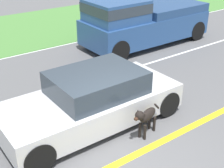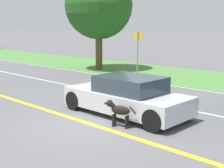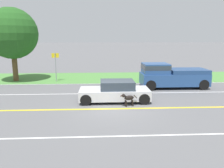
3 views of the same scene
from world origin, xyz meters
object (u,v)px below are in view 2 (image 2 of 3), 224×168
object	(u,v)px
dog	(118,110)
street_sign	(138,48)
roadside_tree_right_near	(99,5)
ego_car	(127,97)

from	to	relation	value
dog	street_sign	bearing A→B (deg)	19.35
roadside_tree_right_near	dog	bearing A→B (deg)	-131.23
dog	roadside_tree_right_near	size ratio (longest dim) A/B	0.16
ego_car	street_sign	distance (m)	8.29
ego_car	roadside_tree_right_near	world-z (taller)	roadside_tree_right_near
ego_car	dog	bearing A→B (deg)	-150.05
ego_car	street_sign	xyz separation A→B (m)	(6.58, 4.94, 1.03)
roadside_tree_right_near	street_sign	distance (m)	4.63
ego_car	dog	world-z (taller)	ego_car
ego_car	roadside_tree_right_near	xyz separation A→B (m)	(7.06, 8.72, 3.66)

